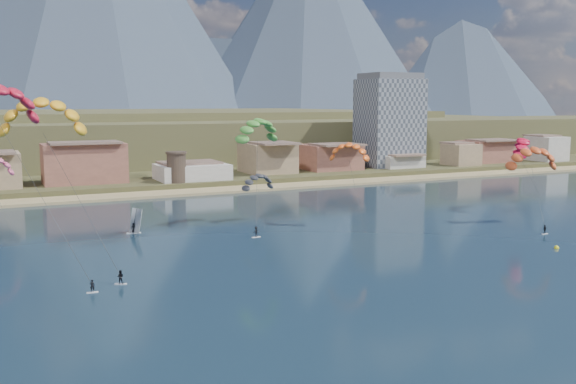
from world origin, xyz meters
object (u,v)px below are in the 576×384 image
Objects in this scene: apartment_tower at (389,120)px; windsurfer at (134,226)px; watchtower at (176,167)px; buoy at (556,248)px; kitesurfer_green at (257,128)px; kitesurfer_orange at (533,155)px; kitesurfer_yellow at (42,111)px.

windsurfer is at bearing -146.31° from apartment_tower.
watchtower is 11.13× the size of buoy.
kitesurfer_green reaches higher than windsurfer.
watchtower is (-80.00, -14.00, -11.45)m from apartment_tower.
apartment_tower is at bearing 72.11° from kitesurfer_orange.
kitesurfer_yellow is at bearing -130.21° from windsurfer.
kitesurfer_orange reaches higher than buoy.
kitesurfer_yellow reaches higher than kitesurfer_green.
watchtower is 0.38× the size of kitesurfer_green.
buoy is (36.77, -97.91, -6.24)m from watchtower.
kitesurfer_green is at bearing -138.12° from apartment_tower.
kitesurfer_yellow is (-120.20, -88.69, 4.95)m from apartment_tower.
kitesurfer_yellow is 33.37m from windsurfer.
buoy is (36.71, -40.22, -19.07)m from kitesurfer_green.
watchtower is at bearing 122.14° from kitesurfer_orange.
buoy is at bearing -16.79° from kitesurfer_yellow.
kitesurfer_yellow is 90.63m from kitesurfer_orange.
kitesurfer_yellow reaches higher than buoy.
kitesurfer_orange is 0.78× the size of kitesurfer_green.
buoy is (60.41, -42.82, -1.32)m from windsurfer.
windsurfer is at bearing -113.22° from watchtower.
kitesurfer_yellow is 83.53m from buoy.
apartment_tower is 107.38m from kitesurfer_green.
windsurfer is (-23.63, -55.09, -4.91)m from watchtower.
kitesurfer_yellow is at bearing 177.03° from kitesurfer_orange.
kitesurfer_green is 57.70m from buoy.
kitesurfer_orange is at bearing -57.86° from watchtower.
kitesurfer_green is (-49.80, 21.67, 5.41)m from kitesurfer_orange.
watchtower reaches higher than windsurfer.
watchtower is 86.40m from kitesurfer_yellow.
apartment_tower is 121.27m from buoy.
windsurfer is at bearing 49.79° from kitesurfer_yellow.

